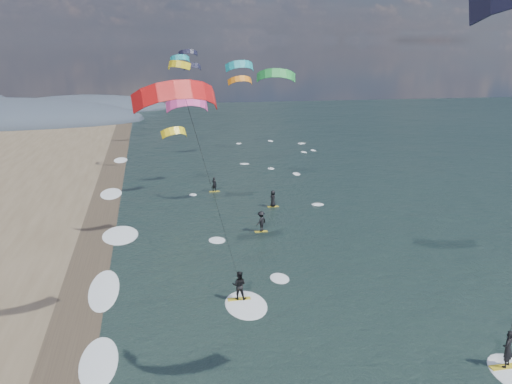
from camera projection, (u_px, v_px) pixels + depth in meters
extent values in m
cube|color=#382D23|center=(74.00, 328.00, 32.65)|extent=(3.00, 240.00, 0.00)
ellipsoid|color=#3D4756|center=(85.00, 110.00, 135.30)|extent=(40.00, 18.00, 7.00)
cube|color=gold|center=(505.00, 367.00, 28.68)|extent=(1.61, 0.48, 0.07)
imported|color=black|center=(508.00, 349.00, 28.42)|extent=(0.86, 0.82, 1.98)
cube|color=gold|center=(239.00, 299.00, 36.19)|extent=(1.47, 0.45, 0.07)
imported|color=black|center=(239.00, 285.00, 35.94)|extent=(1.07, 0.94, 1.87)
ellipsoid|color=white|center=(246.00, 305.00, 35.49)|extent=(2.60, 4.20, 0.12)
cylinder|color=black|center=(215.00, 200.00, 31.10)|extent=(0.02, 0.02, 14.26)
cube|color=gold|center=(261.00, 231.00, 49.07)|extent=(1.10, 0.35, 0.05)
imported|color=black|center=(261.00, 221.00, 48.83)|extent=(1.31, 1.26, 1.79)
cube|color=gold|center=(273.00, 206.00, 56.44)|extent=(1.10, 0.35, 0.05)
imported|color=black|center=(273.00, 198.00, 56.22)|extent=(0.56, 0.82, 1.63)
cube|color=gold|center=(214.00, 191.00, 62.08)|extent=(1.10, 0.35, 0.05)
imported|color=black|center=(214.00, 184.00, 61.87)|extent=(0.68, 0.65, 1.57)
ellipsoid|color=white|center=(89.00, 363.00, 29.07)|extent=(2.40, 5.40, 0.11)
ellipsoid|color=white|center=(102.00, 290.00, 37.61)|extent=(2.40, 5.40, 0.11)
ellipsoid|color=white|center=(111.00, 236.00, 48.06)|extent=(2.40, 5.40, 0.11)
ellipsoid|color=white|center=(118.00, 193.00, 61.35)|extent=(2.40, 5.40, 0.11)
ellipsoid|color=white|center=(124.00, 160.00, 78.44)|extent=(2.40, 5.40, 0.11)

